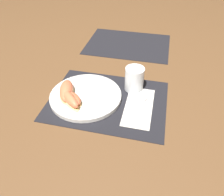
{
  "coord_description": "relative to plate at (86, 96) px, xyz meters",
  "views": [
    {
      "loc": [
        0.16,
        -0.62,
        0.56
      ],
      "look_at": [
        0.02,
        -0.01,
        0.02
      ],
      "focal_mm": 35.0,
      "sensor_mm": 36.0,
      "label": 1
    }
  ],
  "objects": [
    {
      "name": "juice_glass",
      "position": [
        0.17,
        0.1,
        0.03
      ],
      "size": [
        0.08,
        0.08,
        0.1
      ],
      "color": "silver",
      "rests_on": "placemat"
    },
    {
      "name": "plate",
      "position": [
        0.0,
        0.0,
        0.0
      ],
      "size": [
        0.28,
        0.28,
        0.02
      ],
      "color": "white",
      "rests_on": "placemat"
    },
    {
      "name": "fork",
      "position": [
        0.02,
        0.01,
        0.01
      ],
      "size": [
        0.16,
        0.11,
        0.0
      ],
      "color": "silver",
      "rests_on": "plate"
    },
    {
      "name": "knife",
      "position": [
        0.19,
        -0.01,
        -0.0
      ],
      "size": [
        0.04,
        0.2,
        0.01
      ],
      "color": "silver",
      "rests_on": "napkin"
    },
    {
      "name": "placemat_far",
      "position": [
        0.08,
        0.5,
        -0.01
      ],
      "size": [
        0.45,
        0.34,
        0.0
      ],
      "color": "black",
      "rests_on": "ground_plane"
    },
    {
      "name": "citrus_wedge_1",
      "position": [
        -0.07,
        -0.03,
        0.02
      ],
      "size": [
        0.08,
        0.11,
        0.04
      ],
      "color": "#F4DB84",
      "rests_on": "plate"
    },
    {
      "name": "spoon",
      "position": [
        0.22,
        0.02,
        -0.0
      ],
      "size": [
        0.05,
        0.19,
        0.01
      ],
      "color": "silver",
      "rests_on": "napkin"
    },
    {
      "name": "placemat",
      "position": [
        0.09,
        0.01,
        -0.01
      ],
      "size": [
        0.45,
        0.34,
        0.0
      ],
      "color": "black",
      "rests_on": "ground_plane"
    },
    {
      "name": "citrus_wedge_2",
      "position": [
        -0.04,
        -0.05,
        0.02
      ],
      "size": [
        0.11,
        0.1,
        0.03
      ],
      "color": "#F4DB84",
      "rests_on": "plate"
    },
    {
      "name": "napkin",
      "position": [
        0.21,
        -0.01,
        -0.01
      ],
      "size": [
        0.1,
        0.22,
        0.0
      ],
      "color": "white",
      "rests_on": "placemat"
    },
    {
      "name": "citrus_wedge_0",
      "position": [
        -0.07,
        -0.01,
        0.03
      ],
      "size": [
        0.09,
        0.13,
        0.05
      ],
      "color": "#F4DB84",
      "rests_on": "plate"
    },
    {
      "name": "citrus_wedge_3",
      "position": [
        -0.04,
        -0.06,
        0.03
      ],
      "size": [
        0.12,
        0.11,
        0.04
      ],
      "color": "#F4DB84",
      "rests_on": "plate"
    },
    {
      "name": "ground_plane",
      "position": [
        0.09,
        0.01,
        -0.01
      ],
      "size": [
        3.0,
        3.0,
        0.0
      ],
      "primitive_type": "plane",
      "color": "brown"
    }
  ]
}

